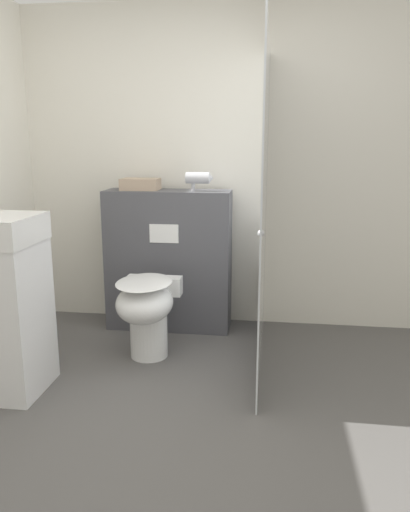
{
  "coord_description": "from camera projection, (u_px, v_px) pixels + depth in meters",
  "views": [
    {
      "loc": [
        0.55,
        -2.13,
        1.46
      ],
      "look_at": [
        0.11,
        1.1,
        0.71
      ],
      "focal_mm": 35.0,
      "sensor_mm": 36.0,
      "label": 1
    }
  ],
  "objects": [
    {
      "name": "toilet",
      "position": [
        147.0,
        309.0,
        3.37
      ],
      "size": [
        0.4,
        0.58,
        0.57
      ],
      "color": "white",
      "rests_on": "ground_plane"
    },
    {
      "name": "folded_towel",
      "position": [
        140.0,
        184.0,
        3.83
      ],
      "size": [
        0.28,
        0.2,
        0.09
      ],
      "color": "tan",
      "rests_on": "partition_panel"
    },
    {
      "name": "hair_drier",
      "position": [
        199.0,
        178.0,
        3.72
      ],
      "size": [
        0.21,
        0.09,
        0.14
      ],
      "color": "#B7B7BC",
      "rests_on": "partition_panel"
    },
    {
      "name": "partition_panel",
      "position": [
        169.0,
        260.0,
        3.93
      ],
      "size": [
        0.97,
        0.32,
        1.1
      ],
      "color": "#4C4C51",
      "rests_on": "ground_plane"
    },
    {
      "name": "wall_back",
      "position": [
        205.0,
        169.0,
        3.97
      ],
      "size": [
        8.0,
        0.06,
        2.5
      ],
      "color": "silver",
      "rests_on": "ground_plane"
    },
    {
      "name": "shower_glass",
      "position": [
        264.0,
        207.0,
        3.21
      ],
      "size": [
        0.04,
        1.48,
        2.1
      ],
      "color": "silver",
      "rests_on": "ground_plane"
    },
    {
      "name": "ground_plane",
      "position": [
        153.0,
        446.0,
        2.45
      ],
      "size": [
        12.0,
        12.0,
        0.0
      ],
      "primitive_type": "plane",
      "color": "#565451"
    }
  ]
}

